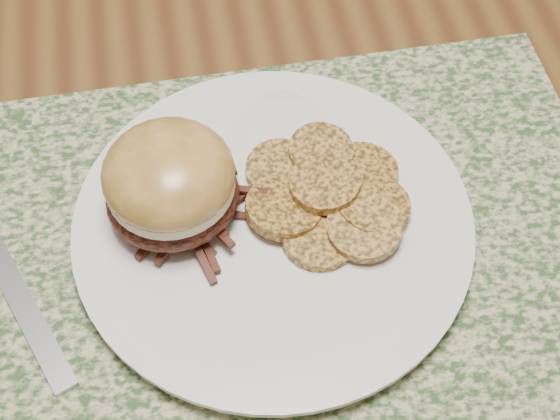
% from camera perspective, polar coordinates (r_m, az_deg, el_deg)
% --- Properties ---
extents(ground, '(3.50, 3.50, 0.00)m').
position_cam_1_polar(ground, '(1.34, -12.66, -11.36)').
color(ground, brown).
rests_on(ground, ground).
extents(placemat, '(0.45, 0.33, 0.00)m').
position_cam_1_polar(placemat, '(0.55, 1.64, -2.11)').
color(placemat, '#314E28').
rests_on(placemat, dining_table).
extents(dinner_plate, '(0.26, 0.26, 0.02)m').
position_cam_1_polar(dinner_plate, '(0.54, -0.51, -1.10)').
color(dinner_plate, white).
rests_on(dinner_plate, placemat).
extents(pork_sandwich, '(0.11, 0.10, 0.07)m').
position_cam_1_polar(pork_sandwich, '(0.52, -8.02, 1.95)').
color(pork_sandwich, black).
rests_on(pork_sandwich, dinner_plate).
extents(roasted_potatoes, '(0.13, 0.13, 0.03)m').
position_cam_1_polar(roasted_potatoes, '(0.54, 3.59, 1.12)').
color(roasted_potatoes, '#BA8436').
rests_on(roasted_potatoes, dinner_plate).
extents(fork, '(0.09, 0.18, 0.00)m').
position_cam_1_polar(fork, '(0.56, -19.31, -4.49)').
color(fork, '#B9B9C0').
rests_on(fork, placemat).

